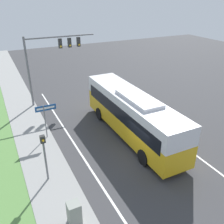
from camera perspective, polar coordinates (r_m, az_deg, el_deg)
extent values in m
plane|color=#38383A|center=(17.63, 6.78, -10.41)|extent=(80.00, 80.00, 0.00)
cube|color=gray|center=(15.74, -13.41, -16.01)|extent=(2.80, 80.00, 0.12)
cube|color=silver|center=(16.30, -4.27, -13.79)|extent=(0.14, 30.00, 0.01)
cube|color=silver|center=(19.54, 15.79, -7.29)|extent=(0.14, 30.00, 0.01)
cube|color=gold|center=(19.50, 4.47, -2.15)|extent=(2.42, 11.55, 1.64)
cube|color=silver|center=(18.84, 4.62, 1.85)|extent=(2.42, 11.55, 1.34)
cube|color=black|center=(19.03, 4.57, 0.58)|extent=(2.46, 10.62, 1.01)
cube|color=silver|center=(17.85, 6.13, 3.14)|extent=(1.69, 4.04, 0.24)
cylinder|color=black|center=(22.18, -2.86, -0.42)|extent=(0.28, 1.09, 1.09)
cylinder|color=black|center=(23.09, 2.41, 0.72)|extent=(0.28, 1.09, 1.09)
cylinder|color=black|center=(16.78, 7.19, -10.25)|extent=(0.28, 1.09, 1.09)
cylinder|color=black|center=(17.98, 13.47, -8.10)|extent=(0.28, 1.09, 1.09)
cylinder|color=slate|center=(25.02, -18.49, 8.36)|extent=(0.20, 0.20, 6.75)
cylinder|color=slate|center=(24.96, -11.71, 16.52)|extent=(6.68, 0.14, 0.14)
cube|color=#2D2D2D|center=(25.04, -11.77, 15.10)|extent=(0.32, 0.28, 0.90)
sphere|color=yellow|center=(24.92, -11.60, 14.48)|extent=(0.18, 0.18, 0.18)
cube|color=#2D2D2D|center=(25.29, -9.70, 15.37)|extent=(0.32, 0.28, 0.90)
sphere|color=yellow|center=(25.17, -9.53, 14.76)|extent=(0.18, 0.18, 0.18)
cube|color=#2D2D2D|center=(25.57, -7.67, 15.62)|extent=(0.32, 0.28, 0.90)
sphere|color=yellow|center=(25.44, -7.50, 15.01)|extent=(0.18, 0.18, 0.18)
cylinder|color=slate|center=(15.27, -14.97, -10.36)|extent=(0.12, 0.12, 3.17)
cube|color=#2D2D2D|center=(14.52, -15.59, -6.00)|extent=(0.28, 0.24, 0.44)
sphere|color=yellow|center=(14.39, -15.46, -6.29)|extent=(0.14, 0.14, 0.14)
cylinder|color=slate|center=(19.60, -15.00, -2.26)|extent=(0.08, 0.08, 2.84)
cube|color=#19478C|center=(19.12, -14.94, 0.89)|extent=(1.55, 0.03, 0.43)
cube|color=white|center=(19.10, -14.93, 0.87)|extent=(1.32, 0.01, 0.15)
cube|color=gray|center=(13.10, -8.63, -21.94)|extent=(0.61, 0.60, 1.27)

